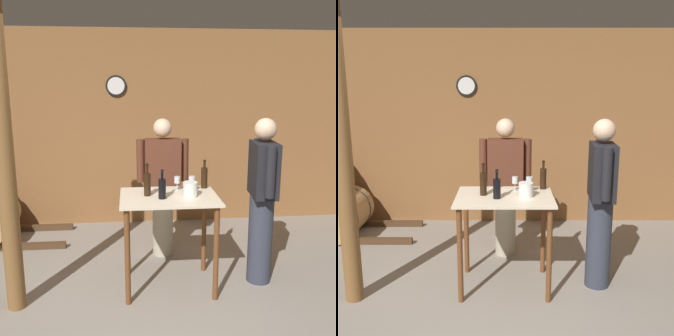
{
  "view_description": "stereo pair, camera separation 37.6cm",
  "coord_description": "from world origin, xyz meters",
  "views": [
    {
      "loc": [
        -0.2,
        -2.7,
        1.97
      ],
      "look_at": [
        0.17,
        0.97,
        1.18
      ],
      "focal_mm": 42.0,
      "sensor_mm": 36.0,
      "label": 1
    },
    {
      "loc": [
        0.18,
        -2.72,
        1.97
      ],
      "look_at": [
        0.17,
        0.97,
        1.18
      ],
      "focal_mm": 42.0,
      "sensor_mm": 36.0,
      "label": 2
    }
  ],
  "objects": [
    {
      "name": "person_host",
      "position": [
        0.17,
        1.64,
        0.84
      ],
      "size": [
        0.59,
        0.24,
        1.6
      ],
      "color": "#B7AD93",
      "rests_on": "ground_plane"
    },
    {
      "name": "wine_bottle_center",
      "position": [
        0.55,
        1.13,
        1.04
      ],
      "size": [
        0.06,
        0.06,
        0.29
      ],
      "color": "black",
      "rests_on": "tasting_table"
    },
    {
      "name": "back_wall",
      "position": [
        -0.0,
        2.8,
        1.35
      ],
      "size": [
        8.4,
        0.08,
        2.7
      ],
      "color": "brown",
      "rests_on": "ground_plane"
    },
    {
      "name": "wine_glass_near_center",
      "position": [
        0.41,
        1.01,
        1.04
      ],
      "size": [
        0.07,
        0.07,
        0.15
      ],
      "color": "silver",
      "rests_on": "tasting_table"
    },
    {
      "name": "ice_bucket",
      "position": [
        0.37,
        0.84,
        1.0
      ],
      "size": [
        0.14,
        0.14,
        0.14
      ],
      "color": "white",
      "rests_on": "tasting_table"
    },
    {
      "name": "wine_bottle_left",
      "position": [
        0.1,
        0.79,
        1.03
      ],
      "size": [
        0.07,
        0.07,
        0.27
      ],
      "color": "black",
      "rests_on": "tasting_table"
    },
    {
      "name": "wooden_post",
      "position": [
        -1.23,
        0.62,
        1.35
      ],
      "size": [
        0.16,
        0.16,
        2.7
      ],
      "color": "brown",
      "rests_on": "ground_plane"
    },
    {
      "name": "wine_glass_near_left",
      "position": [
        0.27,
        1.07,
        1.03
      ],
      "size": [
        0.06,
        0.06,
        0.14
      ],
      "color": "silver",
      "rests_on": "tasting_table"
    },
    {
      "name": "tasting_table",
      "position": [
        0.17,
        0.87,
        0.73
      ],
      "size": [
        0.93,
        0.71,
        0.93
      ],
      "color": "beige",
      "rests_on": "ground_plane"
    },
    {
      "name": "wine_bottle_far_left",
      "position": [
        -0.04,
        0.9,
        1.05
      ],
      "size": [
        0.07,
        0.07,
        0.31
      ],
      "color": "black",
      "rests_on": "tasting_table"
    },
    {
      "name": "person_visitor_with_scarf",
      "position": [
        1.09,
        0.89,
        0.88
      ],
      "size": [
        0.25,
        0.59,
        1.66
      ],
      "color": "#333847",
      "rests_on": "ground_plane"
    }
  ]
}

